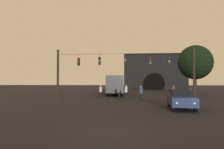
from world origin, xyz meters
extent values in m
plane|color=black|center=(0.00, 24.50, 0.00)|extent=(168.00, 168.00, 0.00)
cylinder|color=black|center=(-8.30, 16.82, 3.07)|extent=(0.28, 0.28, 6.15)
cylinder|color=black|center=(8.30, 16.82, 3.07)|extent=(0.28, 0.28, 6.15)
cylinder|color=black|center=(0.00, 16.82, 5.54)|extent=(16.60, 0.02, 0.02)
cylinder|color=black|center=(-5.65, 16.82, 5.30)|extent=(0.03, 0.03, 0.44)
cube|color=black|center=(-5.65, 16.82, 4.61)|extent=(0.26, 0.32, 0.95)
sphere|color=red|center=(-5.65, 16.64, 4.91)|extent=(0.20, 0.20, 0.20)
sphere|color=#5B3D0C|center=(-5.65, 16.64, 4.61)|extent=(0.20, 0.20, 0.20)
sphere|color=#0C4219|center=(-5.65, 16.64, 4.31)|extent=(0.20, 0.20, 0.20)
cylinder|color=black|center=(-3.01, 16.82, 5.35)|extent=(0.03, 0.03, 0.35)
cube|color=black|center=(-3.01, 16.82, 4.70)|extent=(0.26, 0.32, 0.95)
sphere|color=#510A0A|center=(-3.01, 16.64, 5.00)|extent=(0.20, 0.20, 0.20)
sphere|color=orange|center=(-3.01, 16.64, 4.70)|extent=(0.20, 0.20, 0.20)
sphere|color=#0C4219|center=(-3.01, 16.64, 4.40)|extent=(0.20, 0.20, 0.20)
cylinder|color=black|center=(0.17, 16.82, 5.38)|extent=(0.03, 0.03, 0.29)
cube|color=black|center=(0.17, 16.82, 4.76)|extent=(0.26, 0.32, 0.95)
sphere|color=#510A0A|center=(0.17, 16.64, 5.06)|extent=(0.20, 0.20, 0.20)
sphere|color=orange|center=(0.17, 16.64, 4.76)|extent=(0.20, 0.20, 0.20)
sphere|color=#0C4219|center=(0.17, 16.64, 4.46)|extent=(0.20, 0.20, 0.20)
cylinder|color=black|center=(3.18, 16.82, 5.31)|extent=(0.03, 0.03, 0.42)
cube|color=black|center=(3.18, 16.82, 4.63)|extent=(0.26, 0.32, 0.95)
sphere|color=#510A0A|center=(3.18, 16.64, 4.93)|extent=(0.20, 0.20, 0.20)
sphere|color=#5B3D0C|center=(3.18, 16.64, 4.63)|extent=(0.20, 0.20, 0.20)
sphere|color=#1EE04C|center=(3.18, 16.64, 4.33)|extent=(0.20, 0.20, 0.20)
cylinder|color=black|center=(5.39, 16.82, 5.27)|extent=(0.03, 0.03, 0.51)
cube|color=black|center=(5.39, 16.82, 4.54)|extent=(0.26, 0.32, 0.95)
sphere|color=#510A0A|center=(5.39, 16.64, 4.84)|extent=(0.20, 0.20, 0.20)
sphere|color=orange|center=(5.39, 16.64, 4.54)|extent=(0.20, 0.20, 0.20)
sphere|color=#0C4219|center=(5.39, 16.64, 4.24)|extent=(0.20, 0.20, 0.20)
cube|color=#2D2D33|center=(-1.90, 25.62, 1.75)|extent=(3.48, 11.18, 2.50)
cube|color=black|center=(-1.90, 25.62, 2.36)|extent=(3.46, 10.53, 0.70)
cylinder|color=black|center=(-3.36, 29.47, 0.50)|extent=(0.37, 1.02, 1.00)
cylinder|color=black|center=(-1.15, 29.67, 0.50)|extent=(0.37, 1.02, 1.00)
cylinder|color=black|center=(-2.80, 23.33, 0.50)|extent=(0.37, 1.02, 1.00)
cylinder|color=black|center=(-0.59, 23.53, 0.50)|extent=(0.37, 1.02, 1.00)
cylinder|color=black|center=(-2.63, 21.36, 0.50)|extent=(0.37, 1.02, 1.00)
cylinder|color=black|center=(-0.41, 21.56, 0.50)|extent=(0.37, 1.02, 1.00)
cube|color=beige|center=(-2.19, 28.91, 2.36)|extent=(2.62, 1.03, 0.56)
cube|color=beige|center=(-1.65, 22.88, 2.36)|extent=(2.62, 1.03, 0.56)
cube|color=navy|center=(4.76, 8.17, 0.66)|extent=(2.16, 4.44, 0.68)
cube|color=black|center=(4.78, 8.32, 1.26)|extent=(1.78, 2.45, 0.52)
cylinder|color=black|center=(5.43, 6.68, 0.32)|extent=(0.27, 0.66, 0.64)
cylinder|color=black|center=(3.85, 6.82, 0.32)|extent=(0.27, 0.66, 0.64)
cylinder|color=black|center=(5.67, 9.51, 0.32)|extent=(0.27, 0.66, 0.64)
cylinder|color=black|center=(4.10, 9.65, 0.32)|extent=(0.27, 0.66, 0.64)
sphere|color=white|center=(5.16, 6.02, 0.66)|extent=(0.18, 0.18, 0.18)
sphere|color=white|center=(4.01, 6.12, 0.66)|extent=(0.18, 0.18, 0.18)
cylinder|color=black|center=(0.30, 16.03, 0.44)|extent=(0.14, 0.14, 0.87)
cylinder|color=black|center=(0.27, 15.87, 0.44)|extent=(0.14, 0.14, 0.87)
cube|color=silver|center=(0.28, 15.95, 1.20)|extent=(0.31, 0.40, 0.65)
sphere|color=#8C6B51|center=(0.28, 15.95, 1.64)|extent=(0.24, 0.24, 0.24)
cylinder|color=black|center=(5.76, 16.08, 0.41)|extent=(0.14, 0.14, 0.81)
cylinder|color=black|center=(5.72, 15.92, 0.41)|extent=(0.14, 0.14, 0.81)
cube|color=maroon|center=(5.74, 16.00, 1.11)|extent=(0.33, 0.41, 0.61)
sphere|color=#8C6B51|center=(5.74, 16.00, 1.53)|extent=(0.22, 0.22, 0.22)
cylinder|color=black|center=(-0.64, 17.39, 0.40)|extent=(0.14, 0.14, 0.79)
cylinder|color=black|center=(-0.62, 17.55, 0.40)|extent=(0.14, 0.14, 0.79)
cube|color=#4C4C56|center=(-0.63, 17.47, 1.09)|extent=(0.28, 0.39, 0.59)
sphere|color=#8C6B51|center=(-0.63, 17.47, 1.49)|extent=(0.21, 0.21, 0.21)
cylinder|color=black|center=(1.88, 14.57, 0.42)|extent=(0.14, 0.14, 0.83)
cylinder|color=black|center=(1.94, 14.42, 0.42)|extent=(0.14, 0.14, 0.83)
cube|color=#2D4C7F|center=(1.91, 14.50, 1.14)|extent=(0.36, 0.42, 0.62)
sphere|color=#8C6B51|center=(1.91, 14.50, 1.57)|extent=(0.23, 0.23, 0.23)
cylinder|color=black|center=(-2.88, 17.14, 0.42)|extent=(0.14, 0.14, 0.84)
cylinder|color=black|center=(-2.89, 16.98, 0.42)|extent=(0.14, 0.14, 0.84)
cube|color=silver|center=(-2.88, 17.06, 1.16)|extent=(0.27, 0.38, 0.63)
sphere|color=#8C6B51|center=(-2.88, 17.06, 1.59)|extent=(0.23, 0.23, 0.23)
cube|color=black|center=(7.27, 51.71, 4.46)|extent=(16.38, 11.32, 8.93)
cube|color=black|center=(7.27, 51.71, 9.18)|extent=(16.38, 11.32, 0.50)
cylinder|color=black|center=(11.19, 26.02, 1.64)|extent=(0.37, 0.37, 3.29)
sphere|color=black|center=(11.19, 26.02, 5.22)|extent=(5.52, 5.52, 5.52)
camera|label=1|loc=(0.83, -8.89, 2.17)|focal=33.80mm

